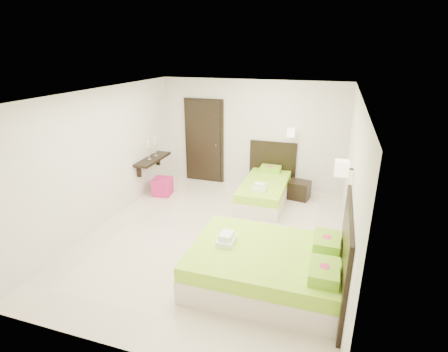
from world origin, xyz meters
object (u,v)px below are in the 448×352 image
(bed_single, at_px, (265,189))
(bed_double, at_px, (271,266))
(ottoman, at_px, (162,186))
(nightstand, at_px, (299,190))

(bed_single, bearing_deg, bed_double, -76.87)
(bed_single, distance_m, ottoman, 2.41)
(ottoman, bearing_deg, nightstand, 13.91)
(bed_single, distance_m, nightstand, 0.81)
(nightstand, bearing_deg, bed_double, -80.34)
(bed_single, xyz_separation_m, nightstand, (0.72, 0.37, -0.08))
(bed_single, height_order, bed_double, bed_double)
(nightstand, relative_size, ottoman, 1.13)
(bed_double, distance_m, ottoman, 3.97)
(bed_single, bearing_deg, ottoman, -170.40)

